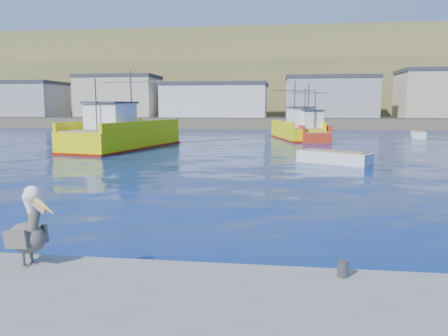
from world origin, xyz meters
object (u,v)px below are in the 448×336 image
Objects in this scene: pelican at (28,231)px; skiff_far at (418,135)px; trawler_yellow_a at (122,135)px; trawler_yellow_b at (297,130)px; skiff_mid at (334,158)px; boat_orange at (310,131)px.

skiff_far is at bearing 65.73° from pelican.
trawler_yellow_a is 3.14× the size of skiff_far.
trawler_yellow_b is 6.68× the size of pelican.
trawler_yellow_a reaches higher than trawler_yellow_b.
skiff_far is (13.91, 4.69, -0.69)m from trawler_yellow_b.
pelican is (-6.43, -40.43, 0.20)m from trawler_yellow_b.
trawler_yellow_a is 2.93× the size of skiff_mid.
trawler_yellow_b is 20.18m from skiff_mid.
boat_orange is at bearing 78.79° from pelican.
boat_orange reaches higher than pelican.
skiff_mid is 21.90m from pelican.
boat_orange is at bearing 33.52° from trawler_yellow_a.
pelican is at bearing -101.21° from boat_orange.
trawler_yellow_b is 2.27× the size of skiff_mid.
trawler_yellow_a is 1.75× the size of boat_orange.
trawler_yellow_b is (15.07, 12.37, -0.16)m from trawler_yellow_a.
skiff_mid is 2.94× the size of pelican.
trawler_yellow_a is at bearing -149.52° from skiff_far.
skiff_mid is at bearing 68.31° from pelican.
trawler_yellow_b is 2.43× the size of skiff_far.
trawler_yellow_b is at bearing 80.96° from pelican.
trawler_yellow_a is 18.44m from skiff_mid.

